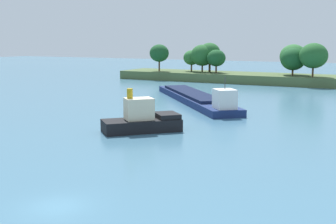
{
  "coord_description": "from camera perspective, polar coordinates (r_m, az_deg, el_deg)",
  "views": [
    {
      "loc": [
        20.03,
        -22.58,
        11.14
      ],
      "look_at": [
        -8.34,
        32.36,
        1.2
      ],
      "focal_mm": 48.91,
      "sensor_mm": 36.0,
      "label": 1
    }
  ],
  "objects": [
    {
      "name": "treeline_island",
      "position": [
        120.47,
        8.72,
        5.48
      ],
      "size": [
        62.2,
        13.18,
        10.14
      ],
      "color": "#4C6038",
      "rests_on": "ground"
    },
    {
      "name": "cargo_barge",
      "position": [
        80.71,
        3.45,
        1.82
      ],
      "size": [
        26.96,
        30.33,
        5.71
      ],
      "color": "navy",
      "rests_on": "ground"
    },
    {
      "name": "tugboat",
      "position": [
        55.48,
        -3.19,
        -1.01
      ],
      "size": [
        9.28,
        9.38,
        5.28
      ],
      "color": "black",
      "rests_on": "ground"
    },
    {
      "name": "ground_plane",
      "position": [
        32.17,
        -13.64,
        -11.4
      ],
      "size": [
        400.0,
        400.0,
        0.0
      ],
      "primitive_type": "plane",
      "color": "teal"
    }
  ]
}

